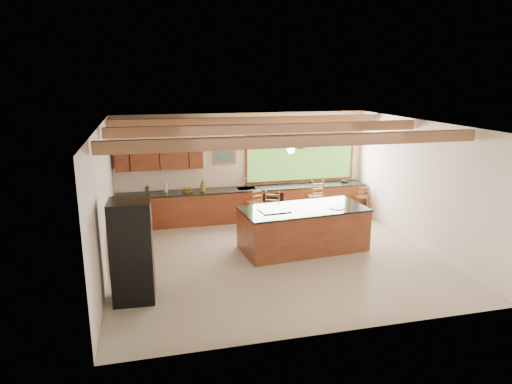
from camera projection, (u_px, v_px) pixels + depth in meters
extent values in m
plane|color=#BAAE9A|center=(275.00, 257.00, 10.33)|extent=(7.20, 7.20, 0.00)
cube|color=white|center=(244.00, 166.00, 13.02)|extent=(7.20, 0.04, 3.00)
cube|color=white|center=(336.00, 245.00, 6.91)|extent=(7.20, 0.04, 3.00)
cube|color=white|center=(103.00, 204.00, 9.13)|extent=(0.04, 6.50, 3.00)
cube|color=white|center=(421.00, 184.00, 10.80)|extent=(0.04, 6.50, 3.00)
cube|color=#A37F51|center=(276.00, 124.00, 9.60)|extent=(7.20, 6.50, 0.04)
cube|color=#A16F50|center=(301.00, 141.00, 8.13)|extent=(7.10, 0.15, 0.22)
cube|color=#A16F50|center=(270.00, 128.00, 10.10)|extent=(7.10, 0.15, 0.22)
cube|color=#A16F50|center=(251.00, 121.00, 11.80)|extent=(7.10, 0.15, 0.22)
cube|color=brown|center=(159.00, 157.00, 12.20)|extent=(2.30, 0.35, 0.70)
cube|color=silver|center=(158.00, 134.00, 11.99)|extent=(2.60, 0.50, 0.48)
cylinder|color=#FFEABF|center=(131.00, 144.00, 11.88)|extent=(0.10, 0.10, 0.01)
cylinder|color=#FFEABF|center=(185.00, 142.00, 12.21)|extent=(0.10, 0.10, 0.01)
cube|color=#7ABC43|center=(300.00, 158.00, 13.35)|extent=(3.20, 0.04, 1.30)
cube|color=#B89038|center=(225.00, 155.00, 12.78)|extent=(0.64, 0.03, 0.54)
cube|color=#3C6C55|center=(225.00, 155.00, 12.76)|extent=(0.54, 0.01, 0.44)
cube|color=brown|center=(246.00, 205.00, 12.96)|extent=(7.00, 0.65, 0.88)
cube|color=black|center=(246.00, 189.00, 12.85)|extent=(7.04, 0.69, 0.04)
cube|color=brown|center=(126.00, 231.00, 10.74)|extent=(0.65, 2.35, 0.88)
cube|color=black|center=(125.00, 213.00, 10.62)|extent=(0.69, 2.39, 0.04)
cube|color=black|center=(273.00, 207.00, 12.82)|extent=(0.60, 0.02, 0.78)
cube|color=silver|center=(246.00, 189.00, 12.85)|extent=(0.50, 0.38, 0.03)
cylinder|color=silver|center=(245.00, 182.00, 13.00)|extent=(0.03, 0.03, 0.30)
cylinder|color=silver|center=(245.00, 178.00, 12.87)|extent=(0.03, 0.20, 0.03)
cylinder|color=silver|center=(166.00, 188.00, 12.37)|extent=(0.10, 0.10, 0.26)
cylinder|color=#1C4620|center=(146.00, 190.00, 12.25)|extent=(0.05, 0.05, 0.19)
cylinder|color=#1C4620|center=(148.00, 190.00, 12.28)|extent=(0.06, 0.06, 0.20)
cube|color=black|center=(344.00, 181.00, 13.51)|extent=(0.20, 0.17, 0.09)
cube|color=brown|center=(303.00, 229.00, 10.73)|extent=(2.97, 1.59, 0.97)
cube|color=black|center=(303.00, 209.00, 10.60)|extent=(3.02, 1.64, 0.04)
cube|color=black|center=(274.00, 210.00, 10.36)|extent=(0.68, 0.56, 0.02)
cylinder|color=silver|center=(337.00, 208.00, 10.58)|extent=(0.35, 0.35, 0.02)
cube|color=black|center=(132.00, 251.00, 8.17)|extent=(0.77, 0.75, 1.88)
cube|color=silver|center=(153.00, 249.00, 8.25)|extent=(0.02, 0.05, 1.73)
cube|color=brown|center=(254.00, 202.00, 12.50)|extent=(0.49, 0.49, 0.04)
cylinder|color=brown|center=(250.00, 215.00, 12.41)|extent=(0.04, 0.04, 0.62)
cylinder|color=brown|center=(260.00, 215.00, 12.48)|extent=(0.04, 0.04, 0.62)
cylinder|color=brown|center=(247.00, 212.00, 12.69)|extent=(0.04, 0.04, 0.62)
cylinder|color=brown|center=(258.00, 211.00, 12.76)|extent=(0.04, 0.04, 0.62)
cube|color=brown|center=(273.00, 207.00, 11.76)|extent=(0.55, 0.55, 0.04)
cylinder|color=brown|center=(269.00, 223.00, 11.66)|extent=(0.04, 0.04, 0.69)
cylinder|color=brown|center=(281.00, 222.00, 11.73)|extent=(0.04, 0.04, 0.69)
cylinder|color=brown|center=(265.00, 219.00, 11.97)|extent=(0.04, 0.04, 0.69)
cylinder|color=brown|center=(277.00, 218.00, 12.05)|extent=(0.04, 0.04, 0.69)
cube|color=brown|center=(314.00, 195.00, 12.90)|extent=(0.46, 0.46, 0.04)
cylinder|color=brown|center=(311.00, 210.00, 12.79)|extent=(0.04, 0.04, 0.69)
cylinder|color=brown|center=(322.00, 209.00, 12.87)|extent=(0.04, 0.04, 0.69)
cylinder|color=brown|center=(306.00, 207.00, 13.11)|extent=(0.04, 0.04, 0.69)
cylinder|color=brown|center=(317.00, 206.00, 13.19)|extent=(0.04, 0.04, 0.69)
cube|color=brown|center=(360.00, 197.00, 13.26)|extent=(0.37, 0.37, 0.04)
cylinder|color=brown|center=(358.00, 208.00, 13.18)|extent=(0.03, 0.03, 0.57)
cylinder|color=brown|center=(366.00, 208.00, 13.24)|extent=(0.03, 0.03, 0.57)
cylinder|color=brown|center=(353.00, 206.00, 13.44)|extent=(0.03, 0.03, 0.57)
cylinder|color=brown|center=(362.00, 205.00, 13.50)|extent=(0.03, 0.03, 0.57)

